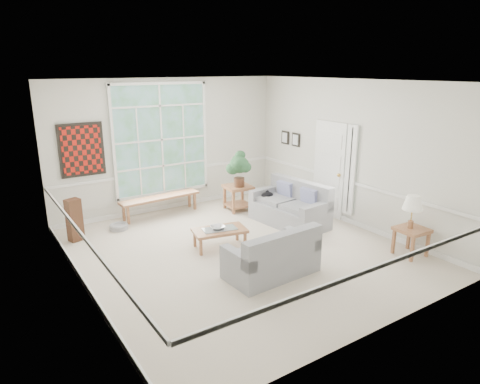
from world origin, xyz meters
The scene contains 24 objects.
floor centered at (0.00, 0.00, -0.01)m, with size 5.50×6.00×0.01m, color beige.
ceiling centered at (0.00, 0.00, 3.00)m, with size 5.50×6.00×0.02m, color white.
wall_back centered at (0.00, 3.00, 1.50)m, with size 5.50×0.02×3.00m, color silver.
wall_front centered at (0.00, -3.00, 1.50)m, with size 5.50×0.02×3.00m, color silver.
wall_left centered at (-2.75, 0.00, 1.50)m, with size 0.02×6.00×3.00m, color silver.
wall_right centered at (2.75, 0.00, 1.50)m, with size 0.02×6.00×3.00m, color silver.
window_back centered at (-0.20, 2.96, 1.65)m, with size 2.30×0.08×2.40m, color white.
entry_door centered at (2.71, 0.60, 1.05)m, with size 0.08×0.90×2.10m, color white.
door_sidelight centered at (2.71, -0.03, 1.15)m, with size 0.08×0.26×1.90m, color white.
wall_art centered at (-1.95, 2.95, 1.60)m, with size 0.90×0.06×1.10m, color #64130D.
wall_frame_near centered at (2.71, 1.75, 1.55)m, with size 0.04×0.26×0.32m, color black.
wall_frame_far centered at (2.71, 2.15, 1.55)m, with size 0.04×0.26×0.32m, color black.
loveseat_right centered at (1.62, 0.60, 0.45)m, with size 0.86×1.67×0.90m, color gray.
loveseat_front centered at (-0.11, -1.03, 0.40)m, with size 1.48×0.77×0.80m, color gray.
coffee_table centered at (-0.26, 0.34, 0.18)m, with size 0.97×0.53×0.36m, color #955E3C.
pewter_bowl centered at (-0.29, 0.36, 0.40)m, with size 0.32×0.32×0.08m, color #A4A4A9.
window_bench centered at (-0.44, 2.64, 0.22)m, with size 1.85×0.36×0.43m, color #955E3C.
end_table centered at (1.22, 1.98, 0.29)m, with size 0.59×0.59×0.59m, color #955E3C.
houseplant centered at (1.20, 1.91, 1.00)m, with size 0.48×0.48×0.83m, color #234B2A, non-canonical shape.
side_table centered at (2.40, -1.80, 0.25)m, with size 0.50×0.50×0.51m, color #955E3C.
table_lamp centered at (2.37, -1.78, 0.81)m, with size 0.34×0.34×0.59m, color white, non-canonical shape.
pet_bed centered at (-1.53, 2.28, 0.06)m, with size 0.38×0.38×0.11m, color gray.
floor_speaker centered at (-2.40, 2.16, 0.42)m, with size 0.26×0.20×0.83m, color #432617.
cat centered at (1.46, 1.18, 0.53)m, with size 0.29×0.21×0.14m, color black.
Camera 1 is at (-3.97, -5.99, 3.23)m, focal length 32.00 mm.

